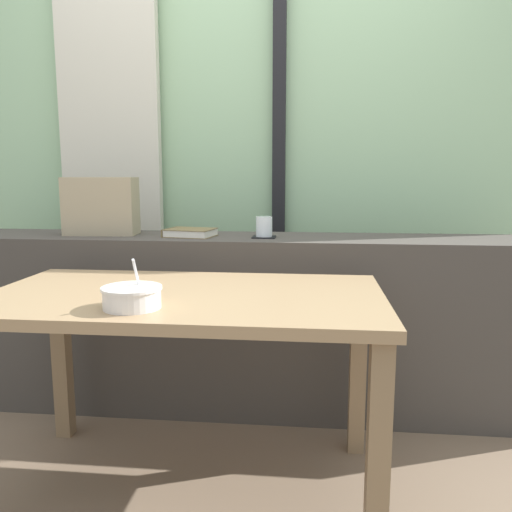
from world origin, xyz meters
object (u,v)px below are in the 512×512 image
breakfast_table (185,321)px  soup_bowl (132,297)px  coaster_square (264,237)px  throw_pillow (101,206)px  juice_glass (264,228)px  closed_book (190,233)px

breakfast_table → soup_bowl: bearing=-116.3°
coaster_square → throw_pillow: size_ratio=0.31×
juice_glass → coaster_square: bearing=0.0°
closed_book → soup_bowl: bearing=-88.1°
coaster_square → soup_bowl: bearing=-109.9°
juice_glass → closed_book: 0.33m
breakfast_table → soup_bowl: (-0.10, -0.21, 0.13)m
closed_book → soup_bowl: 0.85m
breakfast_table → throw_pillow: throw_pillow is taller
soup_bowl → coaster_square: bearing=70.1°
coaster_square → soup_bowl: size_ratio=0.58×
soup_bowl → breakfast_table: bearing=63.7°
coaster_square → soup_bowl: (-0.30, -0.84, -0.08)m
juice_glass → soup_bowl: juice_glass is taller
coaster_square → soup_bowl: soup_bowl is taller
coaster_square → soup_bowl: 0.89m
throw_pillow → juice_glass: bearing=-2.6°
coaster_square → juice_glass: 0.04m
closed_book → throw_pillow: size_ratio=0.73×
coaster_square → throw_pillow: (-0.75, 0.03, 0.13)m
breakfast_table → juice_glass: bearing=72.3°
juice_glass → soup_bowl: size_ratio=0.51×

